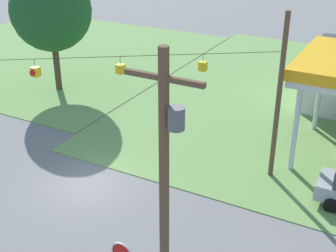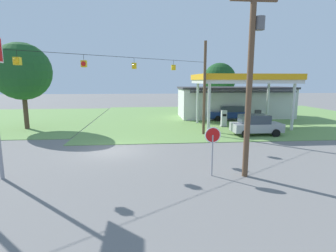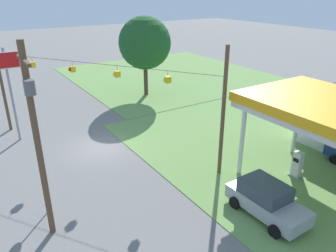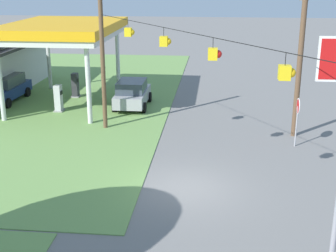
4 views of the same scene
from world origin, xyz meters
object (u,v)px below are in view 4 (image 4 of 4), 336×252
Objects in this scene: fuel_pump_near at (59,99)px; utility_pole_main at (302,40)px; car_at_pumps_rear at (5,89)px; stop_sign_roadside at (298,112)px; gas_station_canopy at (63,31)px; fuel_pump_far at (75,86)px; car_at_pumps_front at (132,93)px.

utility_pole_main reaches higher than fuel_pump_near.
stop_sign_roadside is (-6.85, -18.35, 0.90)m from car_at_pumps_rear.
fuel_pump_near is (-1.82, -0.00, -4.04)m from gas_station_canopy.
gas_station_canopy is 4.43m from fuel_pump_far.
fuel_pump_near is 0.69× the size of stop_sign_roadside.
car_at_pumps_rear is 0.54× the size of utility_pole_main.
gas_station_canopy is at bearing 70.65° from utility_pole_main.
gas_station_canopy is 2.21× the size of car_at_pumps_front.
stop_sign_roadside is at bearing -115.54° from gas_station_canopy.
car_at_pumps_rear is at bearing 74.47° from utility_pole_main.
stop_sign_roadside is (-8.47, -13.91, 0.99)m from fuel_pump_far.
car_at_pumps_front is at bearing -71.30° from fuel_pump_near.
fuel_pump_far is at bearing 0.00° from fuel_pump_near.
car_at_pumps_rear is at bearing 87.40° from gas_station_canopy.
gas_station_canopy reaches higher than fuel_pump_near.
fuel_pump_far is 0.19× the size of utility_pole_main.
gas_station_canopy is 1.92× the size of car_at_pumps_rear.
utility_pole_main reaches higher than car_at_pumps_front.
fuel_pump_far is at bearing 111.54° from car_at_pumps_rear.
utility_pole_main is (-3.13, -14.09, 4.30)m from fuel_pump_near.
utility_pole_main reaches higher than fuel_pump_far.
car_at_pumps_rear reaches higher than fuel_pump_far.
fuel_pump_far is at bearing 64.34° from utility_pole_main.
fuel_pump_far is 0.35× the size of car_at_pumps_rear.
car_at_pumps_rear is at bearing 86.10° from car_at_pumps_front.
fuel_pump_far is (1.82, -0.00, -4.04)m from gas_station_canopy.
fuel_pump_near is at bearing -179.95° from gas_station_canopy.
gas_station_canopy is 5.94m from car_at_pumps_front.
fuel_pump_far is 16.21m from utility_pole_main.
utility_pole_main reaches higher than car_at_pumps_rear.
gas_station_canopy is 14.94m from utility_pole_main.
fuel_pump_far is 0.69× the size of stop_sign_roadside.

